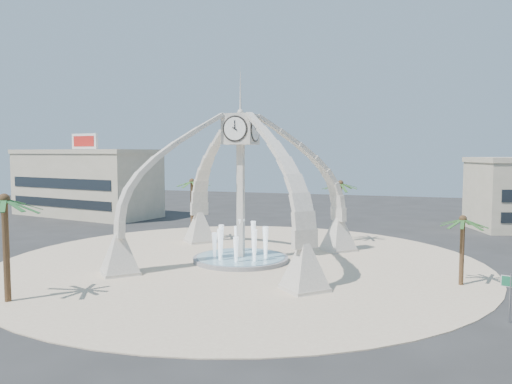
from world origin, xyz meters
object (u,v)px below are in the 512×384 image
(palm_west, at_px, (192,182))
(palm_north, at_px, (340,184))
(clock_tower, at_px, (241,185))
(fountain, at_px, (241,258))
(palm_east, at_px, (463,220))
(street_sign, at_px, (511,288))
(palm_south, at_px, (4,201))

(palm_west, height_order, palm_north, palm_west)
(palm_west, bearing_deg, clock_tower, -43.50)
(fountain, bearing_deg, palm_east, -7.95)
(street_sign, bearing_deg, palm_south, -151.96)
(palm_north, height_order, palm_south, palm_south)
(palm_west, distance_m, palm_south, 23.05)
(clock_tower, xyz_separation_m, street_sign, (18.92, -9.68, -4.58))
(palm_west, xyz_separation_m, palm_south, (-1.40, -23.01, 0.15))
(palm_west, bearing_deg, palm_south, -93.48)
(clock_tower, height_order, street_sign, clock_tower)
(palm_south, relative_size, street_sign, 2.66)
(palm_south, height_order, street_sign, palm_south)
(palm_east, distance_m, palm_north, 17.54)
(palm_east, xyz_separation_m, palm_north, (-10.50, 13.98, 1.41))
(palm_south, bearing_deg, fountain, 57.74)
(palm_east, relative_size, palm_south, 0.73)
(street_sign, bearing_deg, palm_east, 121.71)
(fountain, height_order, palm_north, palm_north)
(palm_west, bearing_deg, palm_east, -21.96)
(palm_north, bearing_deg, fountain, -119.27)
(clock_tower, xyz_separation_m, palm_south, (-9.61, -15.22, -0.25))
(clock_tower, xyz_separation_m, palm_east, (17.01, -2.38, -1.94))
(palm_east, distance_m, street_sign, 8.00)
(palm_east, xyz_separation_m, palm_south, (-26.61, -12.85, 1.69))
(clock_tower, distance_m, palm_west, 11.32)
(fountain, bearing_deg, palm_west, 136.50)
(clock_tower, bearing_deg, palm_west, 136.50)
(fountain, distance_m, palm_south, 18.96)
(palm_east, relative_size, palm_west, 0.76)
(palm_west, xyz_separation_m, street_sign, (27.13, -17.47, -4.17))
(palm_east, bearing_deg, street_sign, -75.33)
(palm_north, height_order, street_sign, palm_north)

